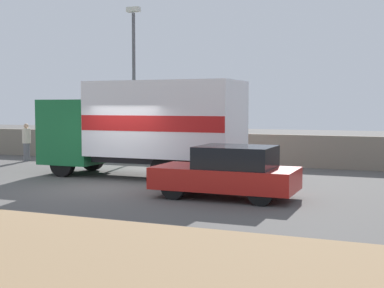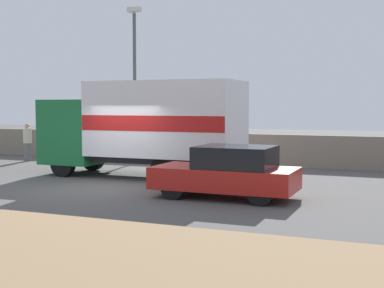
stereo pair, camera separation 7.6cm
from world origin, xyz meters
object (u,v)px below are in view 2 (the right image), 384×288
object	(u,v)px
street_lamp	(135,73)
pedestrian	(27,142)
box_truck	(147,124)
car_hatchback	(228,172)

from	to	relation	value
street_lamp	pedestrian	bearing A→B (deg)	-167.75
street_lamp	box_truck	xyz separation A→B (m)	(2.52, -3.81, -2.01)
box_truck	car_hatchback	xyz separation A→B (m)	(3.88, -2.85, -1.13)
box_truck	pedestrian	world-z (taller)	box_truck
box_truck	street_lamp	bearing A→B (deg)	-56.49
pedestrian	car_hatchback	bearing A→B (deg)	-26.53
box_truck	pedestrian	size ratio (longest dim) A/B	4.21
box_truck	car_hatchback	distance (m)	4.95
car_hatchback	pedestrian	xyz separation A→B (m)	(-11.24, 5.61, 0.17)
street_lamp	pedestrian	distance (m)	5.77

